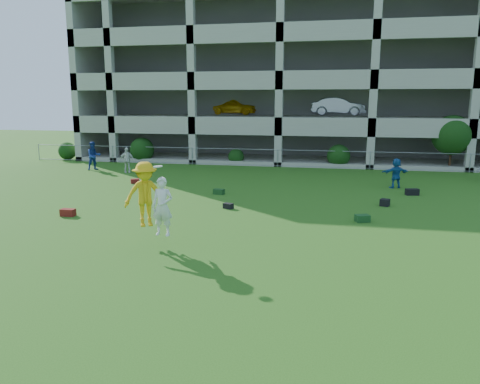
% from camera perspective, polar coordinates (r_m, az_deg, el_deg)
% --- Properties ---
extents(ground, '(100.00, 100.00, 0.00)m').
position_cam_1_polar(ground, '(13.46, -5.86, -8.17)').
color(ground, '#235114').
rests_on(ground, ground).
extents(bystander_a, '(1.11, 1.10, 1.81)m').
position_cam_1_polar(bystander_a, '(31.52, -17.40, 4.23)').
color(bystander_a, navy).
rests_on(bystander_a, ground).
extents(bystander_b, '(1.00, 0.72, 1.57)m').
position_cam_1_polar(bystander_b, '(29.76, -13.65, 3.80)').
color(bystander_b, white).
rests_on(bystander_b, ground).
extents(bystander_d, '(1.49, 0.93, 1.54)m').
position_cam_1_polar(bystander_d, '(25.14, 18.48, 2.19)').
color(bystander_d, '#205392').
rests_on(bystander_d, ground).
extents(bag_red_a, '(0.55, 0.30, 0.28)m').
position_cam_1_polar(bag_red_a, '(19.38, -20.24, -2.36)').
color(bag_red_a, '#59110F').
rests_on(bag_red_a, ground).
extents(bag_black_b, '(0.47, 0.39, 0.22)m').
position_cam_1_polar(bag_black_b, '(19.44, -1.44, -1.71)').
color(bag_black_b, black).
rests_on(bag_black_b, ground).
extents(bag_green_c, '(0.60, 0.52, 0.26)m').
position_cam_1_polar(bag_green_c, '(17.93, 14.69, -3.12)').
color(bag_green_c, '#153C19').
rests_on(bag_green_c, ground).
extents(crate_d, '(0.46, 0.46, 0.30)m').
position_cam_1_polar(crate_d, '(20.83, 17.24, -1.23)').
color(crate_d, black).
rests_on(crate_d, ground).
extents(bag_black_e, '(0.65, 0.43, 0.30)m').
position_cam_1_polar(bag_black_e, '(23.61, 20.25, 0.00)').
color(bag_black_e, black).
rests_on(bag_black_e, ground).
extents(bag_red_f, '(0.53, 0.47, 0.24)m').
position_cam_1_polar(bag_red_f, '(25.94, -12.68, 1.31)').
color(bag_red_f, '#58100F').
rests_on(bag_red_f, ground).
extents(bag_green_g, '(0.55, 0.40, 0.25)m').
position_cam_1_polar(bag_green_g, '(22.39, -2.59, 0.05)').
color(bag_green_g, '#153413').
rests_on(bag_green_g, ground).
extents(frisbee_contest, '(1.75, 1.33, 2.18)m').
position_cam_1_polar(frisbee_contest, '(14.59, -11.07, -0.56)').
color(frisbee_contest, '#ECB114').
rests_on(frisbee_contest, ground).
extents(parking_garage, '(30.00, 14.00, 12.00)m').
position_cam_1_polar(parking_garage, '(40.00, 6.37, 13.37)').
color(parking_garage, '#9E998C').
rests_on(parking_garage, ground).
extents(fence, '(36.06, 0.06, 1.20)m').
position_cam_1_polar(fence, '(31.56, 4.62, 4.17)').
color(fence, gray).
rests_on(fence, ground).
extents(shrub_row, '(34.38, 2.52, 3.50)m').
position_cam_1_polar(shrub_row, '(31.92, 13.05, 5.62)').
color(shrub_row, '#163D11').
rests_on(shrub_row, ground).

